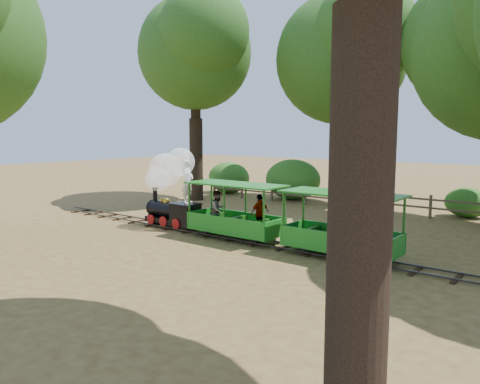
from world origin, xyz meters
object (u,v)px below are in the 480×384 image
Objects in this scene: carriage_rear at (343,230)px; fence at (362,199)px; locomotive at (170,182)px; carriage_front at (235,216)px.

fence is (-2.90, 7.96, -0.24)m from carriage_rear.
fence is at bearing 61.99° from locomotive.
carriage_front and carriage_rear have the same top height.
carriage_rear is at bearing -0.30° from locomotive.
locomotive is 0.89× the size of carriage_rear.
carriage_front is 0.19× the size of fence.
carriage_front is 3.87m from carriage_rear.
locomotive reaches higher than fence.
carriage_rear is 8.48m from fence.
carriage_front is 8.10m from fence.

